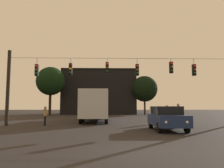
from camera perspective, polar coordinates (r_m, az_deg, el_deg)
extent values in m
plane|color=black|center=(31.97, 0.57, -8.47)|extent=(168.00, 168.00, 0.00)
cylinder|color=black|center=(20.15, -24.85, -0.77)|extent=(0.28, 0.28, 6.13)
cylinder|color=black|center=(18.91, 2.09, 6.51)|extent=(18.31, 0.02, 0.02)
cylinder|color=black|center=(19.66, -18.46, 5.50)|extent=(0.03, 0.03, 0.54)
cube|color=black|center=(19.53, -18.53, 3.35)|extent=(0.26, 0.32, 0.95)
sphere|color=red|center=(19.41, -18.65, 4.31)|extent=(0.20, 0.20, 0.20)
sphere|color=#5B3D0C|center=(19.36, -18.68, 3.44)|extent=(0.20, 0.20, 0.20)
sphere|color=#0C4219|center=(19.32, -18.71, 2.56)|extent=(0.20, 0.20, 0.20)
cylinder|color=black|center=(19.05, -10.42, 5.79)|extent=(0.03, 0.03, 0.44)
cube|color=black|center=(18.92, -10.46, 3.73)|extent=(0.26, 0.32, 0.95)
sphere|color=#510A0A|center=(18.80, -10.53, 4.72)|extent=(0.20, 0.20, 0.20)
sphere|color=orange|center=(18.75, -10.54, 3.82)|extent=(0.20, 0.20, 0.20)
sphere|color=#0C4219|center=(18.70, -10.56, 2.91)|extent=(0.20, 0.20, 0.20)
cylinder|color=black|center=(18.84, -1.24, 6.00)|extent=(0.03, 0.03, 0.33)
cube|color=black|center=(18.72, -1.24, 4.08)|extent=(0.26, 0.32, 0.95)
sphere|color=red|center=(18.59, -1.24, 5.08)|extent=(0.20, 0.20, 0.20)
sphere|color=#5B3D0C|center=(18.54, -1.24, 4.17)|extent=(0.20, 0.20, 0.20)
sphere|color=#0C4219|center=(18.49, -1.24, 3.25)|extent=(0.20, 0.20, 0.20)
cylinder|color=black|center=(19.00, 6.37, 5.70)|extent=(0.03, 0.03, 0.48)
cube|color=black|center=(18.87, 6.40, 3.56)|extent=(0.26, 0.32, 0.95)
sphere|color=red|center=(18.75, 6.46, 4.56)|extent=(0.20, 0.20, 0.20)
sphere|color=#5B3D0C|center=(18.70, 6.47, 3.65)|extent=(0.20, 0.20, 0.20)
sphere|color=#0C4219|center=(18.65, 6.48, 2.74)|extent=(0.20, 0.20, 0.20)
cylinder|color=black|center=(19.62, 14.70, 5.81)|extent=(0.03, 0.03, 0.27)
cube|color=black|center=(19.51, 14.75, 4.06)|extent=(0.26, 0.32, 0.95)
sphere|color=red|center=(19.39, 14.87, 5.02)|extent=(0.20, 0.20, 0.20)
sphere|color=#5B3D0C|center=(19.34, 14.90, 4.14)|extent=(0.20, 0.20, 0.20)
sphere|color=#0C4219|center=(19.29, 14.92, 3.27)|extent=(0.20, 0.20, 0.20)
cylinder|color=black|center=(20.22, 19.99, 5.34)|extent=(0.03, 0.03, 0.47)
cube|color=black|center=(20.10, 20.06, 3.35)|extent=(0.26, 0.32, 0.95)
sphere|color=red|center=(19.98, 20.22, 4.28)|extent=(0.20, 0.20, 0.20)
sphere|color=#5B3D0C|center=(19.94, 20.25, 3.43)|extent=(0.20, 0.20, 0.20)
sphere|color=#0C4219|center=(19.89, 20.28, 2.58)|extent=(0.20, 0.20, 0.20)
cube|color=#B7BCC6|center=(24.06, -4.17, -5.16)|extent=(2.55, 11.01, 2.50)
cube|color=black|center=(24.08, -4.16, -3.71)|extent=(2.59, 10.35, 0.70)
cylinder|color=black|center=(28.10, -6.15, -7.78)|extent=(0.28, 1.00, 1.00)
cylinder|color=black|center=(28.02, -1.57, -7.82)|extent=(0.28, 1.00, 1.00)
cylinder|color=black|center=(21.96, -7.36, -8.33)|extent=(0.28, 1.00, 1.00)
cylinder|color=black|center=(21.87, -1.49, -8.39)|extent=(0.28, 1.00, 1.00)
cylinder|color=black|center=(20.00, -7.90, -8.58)|extent=(0.28, 1.00, 1.00)
cylinder|color=black|center=(19.89, -1.46, -8.65)|extent=(0.28, 1.00, 1.00)
cube|color=beige|center=(27.37, -3.89, -3.96)|extent=(2.56, 0.81, 0.56)
cube|color=beige|center=(21.33, -4.46, -3.44)|extent=(2.56, 0.81, 0.56)
cube|color=navy|center=(14.92, 13.74, -8.82)|extent=(1.90, 4.34, 0.68)
cube|color=black|center=(15.05, 13.55, -6.51)|extent=(1.64, 2.36, 0.52)
cylinder|color=black|center=(13.80, 18.45, -10.37)|extent=(0.24, 0.65, 0.64)
cylinder|color=black|center=(13.39, 11.91, -10.69)|extent=(0.24, 0.65, 0.64)
cylinder|color=black|center=(16.51, 15.27, -9.66)|extent=(0.24, 0.65, 0.64)
cylinder|color=black|center=(16.17, 9.79, -9.86)|extent=(0.24, 0.65, 0.64)
sphere|color=white|center=(13.06, 18.46, -9.15)|extent=(0.18, 0.18, 0.18)
sphere|color=white|center=(12.75, 13.48, -9.37)|extent=(0.18, 0.18, 0.18)
cylinder|color=black|center=(20.63, 12.09, -8.74)|extent=(0.14, 0.14, 0.77)
cylinder|color=black|center=(20.78, 11.89, -8.72)|extent=(0.14, 0.14, 0.77)
cube|color=maroon|center=(20.68, 11.95, -6.87)|extent=(0.31, 0.40, 0.58)
sphere|color=#8C6B51|center=(20.68, 11.93, -5.78)|extent=(0.21, 0.21, 0.21)
cylinder|color=black|center=(19.11, 9.91, -9.04)|extent=(0.14, 0.14, 0.76)
cylinder|color=black|center=(19.27, 9.92, -9.01)|extent=(0.14, 0.14, 0.76)
cube|color=silver|center=(19.16, 9.88, -7.03)|extent=(0.31, 0.40, 0.57)
sphere|color=#8C6B51|center=(19.15, 9.86, -5.86)|extent=(0.21, 0.21, 0.21)
cylinder|color=black|center=(20.56, 16.47, -8.49)|extent=(0.14, 0.14, 0.88)
cylinder|color=black|center=(20.41, 16.58, -8.51)|extent=(0.14, 0.14, 0.88)
cube|color=#2D4C7F|center=(20.46, 16.46, -6.35)|extent=(0.26, 0.38, 0.66)
sphere|color=#8C6B51|center=(20.46, 16.42, -5.09)|extent=(0.24, 0.24, 0.24)
cylinder|color=black|center=(19.02, 13.77, -8.91)|extent=(0.14, 0.14, 0.81)
cylinder|color=black|center=(18.86, 13.91, -8.93)|extent=(0.14, 0.14, 0.81)
cube|color=black|center=(18.91, 13.79, -6.79)|extent=(0.24, 0.36, 0.60)
sphere|color=#8C6B51|center=(18.91, 13.76, -5.55)|extent=(0.22, 0.22, 0.22)
cylinder|color=black|center=(19.22, -16.60, -8.87)|extent=(0.14, 0.14, 0.76)
cylinder|color=black|center=(19.06, -16.65, -8.90)|extent=(0.14, 0.14, 0.76)
cube|color=#997F4C|center=(19.11, -16.57, -6.90)|extent=(0.29, 0.39, 0.57)
sphere|color=#8C6B51|center=(19.11, -16.53, -5.75)|extent=(0.21, 0.21, 0.21)
cube|color=black|center=(48.31, -3.19, -2.57)|extent=(14.48, 11.17, 8.40)
cube|color=black|center=(48.76, -3.16, 2.65)|extent=(14.48, 11.17, 0.50)
cylinder|color=black|center=(43.36, 8.30, -5.60)|extent=(0.34, 0.34, 3.19)
sphere|color=black|center=(43.49, 8.23, -1.22)|extent=(4.94, 4.94, 4.94)
cylinder|color=black|center=(41.45, -15.44, -4.69)|extent=(0.46, 0.46, 4.28)
sphere|color=black|center=(41.70, -15.29, 0.71)|extent=(5.11, 5.11, 5.11)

